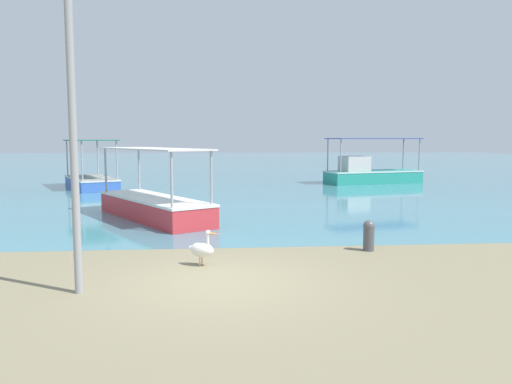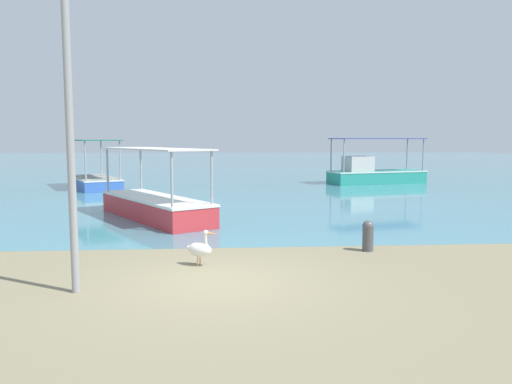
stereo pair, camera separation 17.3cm
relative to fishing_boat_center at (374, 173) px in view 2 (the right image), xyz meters
The scene contains 8 objects.
ground 23.11m from the fishing_boat_center, 114.63° to the right, with size 120.00×120.00×0.00m, color #7E7557.
harbor_water 28.67m from the fishing_boat_center, 109.62° to the left, with size 110.00×90.00×0.00m, color teal.
fishing_boat_center is the anchor object (origin of this frame).
fishing_boat_near_left 17.69m from the fishing_boat_center, 132.05° to the right, with size 4.54×6.01×2.44m.
fishing_boat_far_left 16.75m from the fishing_boat_center, behind, with size 4.02×5.59×2.71m.
pelican 22.14m from the fishing_boat_center, 116.94° to the right, with size 0.75×0.51×0.80m.
lamp_post 24.86m from the fishing_boat_center, 119.58° to the right, with size 0.28×0.28×6.31m.
mooring_bollard 19.52m from the fishing_boat_center, 107.77° to the right, with size 0.28×0.28×0.76m.
Camera 2 is at (0.05, -9.44, 2.75)m, focal length 35.00 mm.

